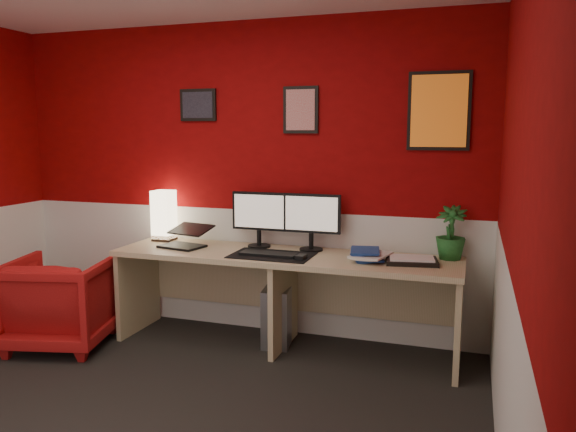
{
  "coord_description": "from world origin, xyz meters",
  "views": [
    {
      "loc": [
        1.82,
        -2.48,
        1.63
      ],
      "look_at": [
        0.6,
        1.21,
        1.05
      ],
      "focal_mm": 35.06,
      "sensor_mm": 36.0,
      "label": 1
    }
  ],
  "objects_px": {
    "zen_tray": "(412,261)",
    "monitor_right": "(311,213)",
    "desk": "(284,301)",
    "monitor_left": "(259,211)",
    "armchair": "(61,302)",
    "shoji_lamp": "(164,217)",
    "potted_plant": "(451,233)",
    "laptop": "(182,234)",
    "pc_tower": "(279,313)"
  },
  "relations": [
    {
      "from": "desk",
      "to": "monitor_right",
      "type": "relative_size",
      "value": 4.48
    },
    {
      "from": "monitor_right",
      "to": "armchair",
      "type": "xyz_separation_m",
      "value": [
        -1.8,
        -0.67,
        -0.68
      ]
    },
    {
      "from": "monitor_left",
      "to": "monitor_right",
      "type": "distance_m",
      "value": 0.43
    },
    {
      "from": "shoji_lamp",
      "to": "laptop",
      "type": "distance_m",
      "value": 0.37
    },
    {
      "from": "shoji_lamp",
      "to": "potted_plant",
      "type": "height_order",
      "value": "shoji_lamp"
    },
    {
      "from": "desk",
      "to": "laptop",
      "type": "relative_size",
      "value": 7.88
    },
    {
      "from": "desk",
      "to": "monitor_right",
      "type": "distance_m",
      "value": 0.7
    },
    {
      "from": "desk",
      "to": "shoji_lamp",
      "type": "distance_m",
      "value": 1.27
    },
    {
      "from": "monitor_left",
      "to": "armchair",
      "type": "xyz_separation_m",
      "value": [
        -1.38,
        -0.67,
        -0.68
      ]
    },
    {
      "from": "armchair",
      "to": "zen_tray",
      "type": "bearing_deg",
      "value": 176.6
    },
    {
      "from": "laptop",
      "to": "monitor_right",
      "type": "distance_m",
      "value": 1.04
    },
    {
      "from": "desk",
      "to": "shoji_lamp",
      "type": "relative_size",
      "value": 6.5
    },
    {
      "from": "monitor_right",
      "to": "armchair",
      "type": "height_order",
      "value": "monitor_right"
    },
    {
      "from": "shoji_lamp",
      "to": "laptop",
      "type": "relative_size",
      "value": 1.21
    },
    {
      "from": "monitor_right",
      "to": "potted_plant",
      "type": "relative_size",
      "value": 1.51
    },
    {
      "from": "desk",
      "to": "potted_plant",
      "type": "height_order",
      "value": "potted_plant"
    },
    {
      "from": "monitor_left",
      "to": "pc_tower",
      "type": "xyz_separation_m",
      "value": [
        0.19,
        -0.07,
        -0.8
      ]
    },
    {
      "from": "zen_tray",
      "to": "potted_plant",
      "type": "distance_m",
      "value": 0.37
    },
    {
      "from": "shoji_lamp",
      "to": "potted_plant",
      "type": "relative_size",
      "value": 1.04
    },
    {
      "from": "desk",
      "to": "pc_tower",
      "type": "relative_size",
      "value": 5.78
    },
    {
      "from": "zen_tray",
      "to": "monitor_right",
      "type": "bearing_deg",
      "value": 166.45
    },
    {
      "from": "armchair",
      "to": "laptop",
      "type": "bearing_deg",
      "value": -164.18
    },
    {
      "from": "monitor_right",
      "to": "armchair",
      "type": "bearing_deg",
      "value": -159.59
    },
    {
      "from": "monitor_right",
      "to": "pc_tower",
      "type": "bearing_deg",
      "value": -162.68
    },
    {
      "from": "laptop",
      "to": "monitor_right",
      "type": "xyz_separation_m",
      "value": [
        1.0,
        0.21,
        0.18
      ]
    },
    {
      "from": "shoji_lamp",
      "to": "monitor_right",
      "type": "bearing_deg",
      "value": -0.31
    },
    {
      "from": "laptop",
      "to": "desk",
      "type": "bearing_deg",
      "value": 13.86
    },
    {
      "from": "shoji_lamp",
      "to": "pc_tower",
      "type": "distance_m",
      "value": 1.26
    },
    {
      "from": "shoji_lamp",
      "to": "armchair",
      "type": "relative_size",
      "value": 0.53
    },
    {
      "from": "laptop",
      "to": "zen_tray",
      "type": "distance_m",
      "value": 1.78
    },
    {
      "from": "monitor_right",
      "to": "potted_plant",
      "type": "bearing_deg",
      "value": 1.64
    },
    {
      "from": "laptop",
      "to": "monitor_left",
      "type": "xyz_separation_m",
      "value": [
        0.57,
        0.21,
        0.18
      ]
    },
    {
      "from": "pc_tower",
      "to": "armchair",
      "type": "relative_size",
      "value": 0.59
    },
    {
      "from": "desk",
      "to": "pc_tower",
      "type": "height_order",
      "value": "desk"
    },
    {
      "from": "zen_tray",
      "to": "potted_plant",
      "type": "height_order",
      "value": "potted_plant"
    },
    {
      "from": "desk",
      "to": "monitor_right",
      "type": "height_order",
      "value": "monitor_right"
    },
    {
      "from": "potted_plant",
      "to": "shoji_lamp",
      "type": "bearing_deg",
      "value": -179.44
    },
    {
      "from": "armchair",
      "to": "pc_tower",
      "type": "bearing_deg",
      "value": -173.12
    },
    {
      "from": "monitor_left",
      "to": "zen_tray",
      "type": "relative_size",
      "value": 1.66
    },
    {
      "from": "laptop",
      "to": "zen_tray",
      "type": "relative_size",
      "value": 0.94
    },
    {
      "from": "pc_tower",
      "to": "shoji_lamp",
      "type": "bearing_deg",
      "value": 166.62
    },
    {
      "from": "monitor_left",
      "to": "armchair",
      "type": "distance_m",
      "value": 1.67
    },
    {
      "from": "laptop",
      "to": "monitor_left",
      "type": "bearing_deg",
      "value": 32.03
    },
    {
      "from": "potted_plant",
      "to": "zen_tray",
      "type": "bearing_deg",
      "value": -138.45
    },
    {
      "from": "zen_tray",
      "to": "monitor_left",
      "type": "bearing_deg",
      "value": 171.37
    },
    {
      "from": "monitor_right",
      "to": "armchair",
      "type": "relative_size",
      "value": 0.77
    },
    {
      "from": "desk",
      "to": "armchair",
      "type": "height_order",
      "value": "desk"
    },
    {
      "from": "monitor_left",
      "to": "laptop",
      "type": "bearing_deg",
      "value": -160.22
    },
    {
      "from": "desk",
      "to": "zen_tray",
      "type": "bearing_deg",
      "value": -0.04
    },
    {
      "from": "pc_tower",
      "to": "potted_plant",
      "type": "bearing_deg",
      "value": -4.26
    }
  ]
}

